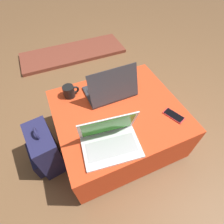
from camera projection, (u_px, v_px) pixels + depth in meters
ground_plane at (117, 139)px, 1.59m from camera, size 14.00×14.00×0.00m
ottoman at (118, 126)px, 1.43m from camera, size 0.91×0.81×0.42m
laptop_near at (110, 140)px, 1.05m from camera, size 0.37×0.28×0.24m
laptop_far at (111, 89)px, 1.33m from camera, size 0.38×0.26×0.25m
cell_phone at (174, 115)px, 1.22m from camera, size 0.12×0.16×0.01m
backpack at (45, 150)px, 1.31m from camera, size 0.24×0.32×0.46m
coffee_mug at (69, 91)px, 1.32m from camera, size 0.12×0.09×0.09m
fireplace_hearth at (73, 53)px, 2.44m from camera, size 1.40×0.50×0.04m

